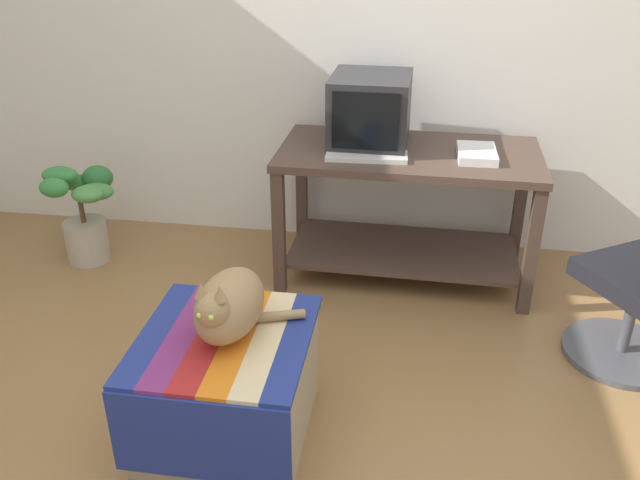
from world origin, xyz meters
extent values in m
cube|color=silver|center=(0.00, 2.05, 1.30)|extent=(8.00, 0.10, 2.60)
cube|color=#4C382D|center=(-0.29, 1.31, 0.33)|extent=(0.06, 0.06, 0.67)
cube|color=#4C382D|center=(0.95, 1.29, 0.33)|extent=(0.06, 0.06, 0.67)
cube|color=#4C382D|center=(0.96, 1.89, 0.33)|extent=(0.06, 0.06, 0.67)
cube|color=#4C382D|center=(-0.28, 1.91, 0.33)|extent=(0.06, 0.06, 0.67)
cube|color=#4C382D|center=(0.34, 1.60, 0.13)|extent=(1.23, 0.60, 0.02)
cube|color=#4C382D|center=(0.34, 1.60, 0.69)|extent=(1.34, 0.70, 0.04)
cube|color=#28282B|center=(0.13, 1.67, 0.72)|extent=(0.28, 0.31, 0.02)
cube|color=#28282B|center=(0.13, 1.67, 0.89)|extent=(0.40, 0.44, 0.36)
cube|color=black|center=(0.12, 1.44, 0.90)|extent=(0.32, 0.02, 0.28)
cube|color=beige|center=(0.13, 1.45, 0.72)|extent=(0.41, 0.17, 0.02)
cube|color=white|center=(0.67, 1.54, 0.73)|extent=(0.19, 0.28, 0.04)
cube|color=tan|center=(-0.27, 0.26, 0.21)|extent=(0.59, 0.61, 0.42)
cube|color=navy|center=(-0.27, -0.08, 0.25)|extent=(0.62, 0.01, 0.34)
cube|color=navy|center=(-0.52, 0.26, 0.43)|extent=(0.10, 0.66, 0.02)
cube|color=#7A2D6B|center=(-0.42, 0.26, 0.43)|extent=(0.10, 0.66, 0.02)
cube|color=#AD2323|center=(-0.32, 0.26, 0.43)|extent=(0.10, 0.66, 0.02)
cube|color=orange|center=(-0.21, 0.26, 0.43)|extent=(0.10, 0.66, 0.02)
cube|color=beige|center=(-0.11, 0.26, 0.43)|extent=(0.10, 0.66, 0.02)
cube|color=navy|center=(-0.01, 0.26, 0.43)|extent=(0.10, 0.66, 0.02)
ellipsoid|color=#9E7A4C|center=(-0.24, 0.28, 0.56)|extent=(0.27, 0.40, 0.24)
sphere|color=#9E7A4C|center=(-0.26, 0.14, 0.62)|extent=(0.12, 0.12, 0.12)
cylinder|color=#9E7A4C|center=(-0.14, 0.37, 0.46)|extent=(0.29, 0.12, 0.04)
cone|color=#9E7A4C|center=(-0.30, 0.15, 0.70)|extent=(0.05, 0.05, 0.05)
cone|color=#9E7A4C|center=(-0.23, 0.14, 0.70)|extent=(0.05, 0.05, 0.05)
sphere|color=#C6D151|center=(-0.29, 0.09, 0.63)|extent=(0.02, 0.02, 0.02)
sphere|color=#C6D151|center=(-0.25, 0.09, 0.63)|extent=(0.02, 0.02, 0.02)
cylinder|color=#B7A893|center=(-1.44, 1.47, 0.12)|extent=(0.24, 0.24, 0.24)
cylinder|color=brown|center=(-1.44, 1.47, 0.30)|extent=(0.03, 0.03, 0.12)
ellipsoid|color=#4C8E42|center=(-1.35, 1.50, 0.42)|extent=(0.20, 0.16, 0.09)
ellipsoid|color=#2D7033|center=(-1.40, 1.62, 0.45)|extent=(0.17, 0.16, 0.14)
ellipsoid|color=#2D7033|center=(-1.52, 1.60, 0.42)|extent=(0.15, 0.13, 0.09)
ellipsoid|color=#38843D|center=(-1.54, 1.47, 0.51)|extent=(0.20, 0.14, 0.09)
ellipsoid|color=#38843D|center=(-1.49, 1.33, 0.50)|extent=(0.16, 0.11, 0.11)
ellipsoid|color=#4C8E42|center=(-1.33, 1.37, 0.46)|extent=(0.18, 0.14, 0.09)
cylinder|color=#4C4C51|center=(1.36, 0.99, 0.01)|extent=(0.52, 0.52, 0.03)
cylinder|color=#4C4C51|center=(1.36, 0.99, 0.20)|extent=(0.05, 0.05, 0.34)
cube|color=black|center=(1.36, 0.99, 0.41)|extent=(0.58, 0.58, 0.08)
cylinder|color=black|center=(0.66, 1.59, 0.71)|extent=(0.09, 0.12, 0.01)
camera|label=1|loc=(0.38, -1.65, 1.84)|focal=37.39mm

